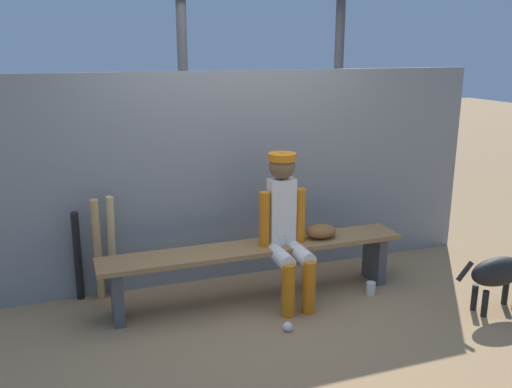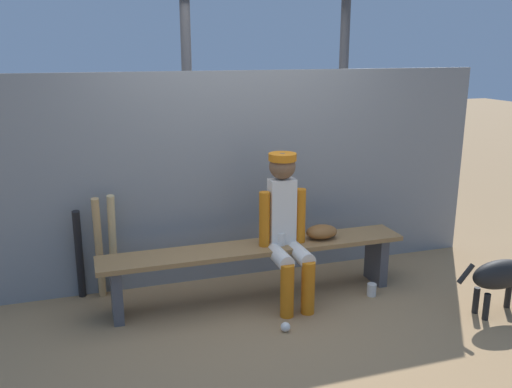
% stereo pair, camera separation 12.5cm
% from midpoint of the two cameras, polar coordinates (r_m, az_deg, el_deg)
% --- Properties ---
extents(ground_plane, '(30.00, 30.00, 0.00)m').
position_cam_midpoint_polar(ground_plane, '(4.78, 0.76, -10.85)').
color(ground_plane, '#9E7A51').
extents(chainlink_fence, '(4.82, 0.03, 1.90)m').
position_cam_midpoint_polar(chainlink_fence, '(4.95, -1.22, 1.76)').
color(chainlink_fence, gray).
rests_on(chainlink_fence, ground_plane).
extents(dugout_bench, '(2.61, 0.36, 0.48)m').
position_cam_midpoint_polar(dugout_bench, '(4.63, 0.78, -6.65)').
color(dugout_bench, olive).
rests_on(dugout_bench, ground_plane).
extents(player_seated, '(0.41, 0.55, 1.26)m').
position_cam_midpoint_polar(player_seated, '(4.50, 3.98, -3.15)').
color(player_seated, silver).
rests_on(player_seated, ground_plane).
extents(baseball_glove, '(0.28, 0.20, 0.12)m').
position_cam_midpoint_polar(baseball_glove, '(4.79, 7.62, -3.93)').
color(baseball_glove, brown).
rests_on(baseball_glove, dugout_bench).
extents(bat_wood_natural, '(0.08, 0.19, 0.92)m').
position_cam_midpoint_polar(bat_wood_natural, '(4.78, -14.01, -5.30)').
color(bat_wood_natural, tan).
rests_on(bat_wood_natural, ground_plane).
extents(bat_wood_tan, '(0.07, 0.19, 0.92)m').
position_cam_midpoint_polar(bat_wood_tan, '(4.76, -15.37, -5.53)').
color(bat_wood_tan, tan).
rests_on(bat_wood_tan, ground_plane).
extents(bat_aluminum_black, '(0.07, 0.18, 0.81)m').
position_cam_midpoint_polar(bat_aluminum_black, '(4.83, -17.28, -6.10)').
color(bat_aluminum_black, black).
rests_on(bat_aluminum_black, ground_plane).
extents(baseball, '(0.07, 0.07, 0.07)m').
position_cam_midpoint_polar(baseball, '(4.27, 3.96, -13.70)').
color(baseball, white).
rests_on(baseball, ground_plane).
extents(cup_on_ground, '(0.08, 0.08, 0.11)m').
position_cam_midpoint_polar(cup_on_ground, '(4.92, 12.72, -9.74)').
color(cup_on_ground, silver).
rests_on(cup_on_ground, ground_plane).
extents(cup_on_bench, '(0.08, 0.08, 0.11)m').
position_cam_midpoint_polar(cup_on_bench, '(4.60, 3.37, -4.69)').
color(cup_on_bench, silver).
rests_on(cup_on_bench, dugout_bench).
extents(dog, '(0.84, 0.20, 0.49)m').
position_cam_midpoint_polar(dog, '(4.87, 25.39, -7.56)').
color(dog, black).
rests_on(dog, ground_plane).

